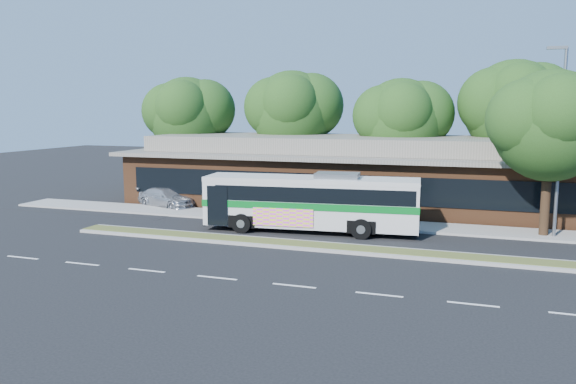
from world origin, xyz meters
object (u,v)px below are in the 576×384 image
(sedan, at_px, (166,197))
(sidewalk_tree, at_px, (559,123))
(lamp_post, at_px, (560,137))
(transit_bus, at_px, (312,199))

(sedan, distance_m, sidewalk_tree, 22.91)
(lamp_post, height_order, sidewalk_tree, lamp_post)
(lamp_post, height_order, transit_bus, lamp_post)
(lamp_post, relative_size, sedan, 2.13)
(sedan, height_order, sidewalk_tree, sidewalk_tree)
(lamp_post, relative_size, transit_bus, 0.82)
(lamp_post, xyz_separation_m, transit_bus, (-11.49, -2.20, -3.21))
(lamp_post, height_order, sedan, lamp_post)
(sedan, xyz_separation_m, sidewalk_tree, (22.32, -1.57, 4.92))
(transit_bus, height_order, sidewalk_tree, sidewalk_tree)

